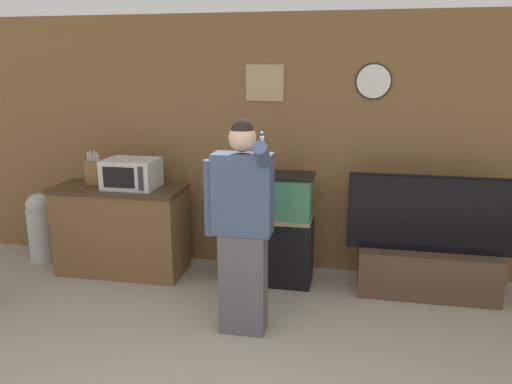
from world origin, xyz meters
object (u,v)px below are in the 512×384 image
object	(u,v)px
person_standing	(242,226)
tv_on_stand	(428,261)
counter_island	(121,230)
microwave	(131,173)
trash_bin	(41,226)
aquarium_on_stand	(269,228)
knife_block	(93,172)

from	to	relation	value
person_standing	tv_on_stand	bearing A→B (deg)	31.97
counter_island	tv_on_stand	world-z (taller)	tv_on_stand
microwave	trash_bin	size ratio (longest dim) A/B	0.68
tv_on_stand	trash_bin	xyz separation A→B (m)	(-4.06, 0.10, 0.05)
aquarium_on_stand	tv_on_stand	distance (m)	1.52
aquarium_on_stand	tv_on_stand	world-z (taller)	tv_on_stand
tv_on_stand	aquarium_on_stand	bearing A→B (deg)	178.89
counter_island	trash_bin	size ratio (longest dim) A/B	1.75
counter_island	knife_block	bearing A→B (deg)	168.87
knife_block	person_standing	world-z (taller)	person_standing
person_standing	trash_bin	world-z (taller)	person_standing
tv_on_stand	trash_bin	world-z (taller)	tv_on_stand
knife_block	tv_on_stand	distance (m)	3.40
counter_island	trash_bin	bearing A→B (deg)	172.13
microwave	tv_on_stand	size ratio (longest dim) A/B	0.34
microwave	tv_on_stand	xyz separation A→B (m)	(2.88, 0.04, -0.72)
counter_island	knife_block	size ratio (longest dim) A/B	3.81
knife_block	person_standing	size ratio (longest dim) A/B	0.20
person_standing	counter_island	bearing A→B (deg)	148.09
person_standing	trash_bin	size ratio (longest dim) A/B	2.28
aquarium_on_stand	tv_on_stand	bearing A→B (deg)	-1.11
knife_block	tv_on_stand	xyz separation A→B (m)	(3.33, -0.02, -0.70)
knife_block	trash_bin	bearing A→B (deg)	173.46
microwave	knife_block	world-z (taller)	knife_block
tv_on_stand	trash_bin	size ratio (longest dim) A/B	2.00
tv_on_stand	microwave	bearing A→B (deg)	-179.20
aquarium_on_stand	trash_bin	world-z (taller)	aquarium_on_stand
microwave	person_standing	size ratio (longest dim) A/B	0.30
microwave	aquarium_on_stand	world-z (taller)	microwave
counter_island	tv_on_stand	distance (m)	3.04
microwave	knife_block	bearing A→B (deg)	172.83
microwave	person_standing	bearing A→B (deg)	-34.75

